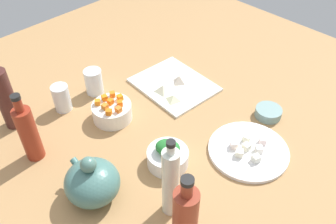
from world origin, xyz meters
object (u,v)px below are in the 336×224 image
Objects in this scene: drinking_glass_1 at (94,82)px; drinking_glass_0 at (62,98)px; bowl_carrots at (112,112)px; bowl_small_side at (268,112)px; bottle_2 at (28,133)px; bottle_0 at (185,218)px; bowl_greens at (168,158)px; plate_tofu at (248,150)px; bottle_3 at (171,182)px; teapot at (92,182)px; bottle_1 at (6,98)px; cutting_board at (174,85)px.

drinking_glass_0 is at bearing 89.44° from drinking_glass_1.
bowl_small_side is at bearing -133.75° from bowl_carrots.
drinking_glass_0 is (13.02, -18.49, -5.15)cm from bottle_2.
bowl_greens is at bearing -35.71° from bottle_0.
bottle_3 is (2.73, 32.30, 11.32)cm from plate_tofu.
bottle_0 is 10.28cm from bottle_3.
bottle_3 is at bearing -146.83° from teapot.
bowl_greens is at bearing 178.31° from bowl_carrots.
teapot is (15.89, 63.04, 4.37)cm from bowl_small_side.
bowl_carrots is 28.99cm from bottle_2.
drinking_glass_1 reaches higher than bowl_carrots.
drinking_glass_0 is 13.79cm from drinking_glass_1.
bottle_1 is (42.99, 2.02, 5.50)cm from teapot.
bowl_carrots is 0.51× the size of bottle_3.
bowl_small_side is 57.40cm from bottle_0.
cutting_board is 30.51cm from drinking_glass_1.
bowl_small_side is 0.38× the size of bottle_2.
bowl_carrots is 32.32cm from teapot.
bowl_greens is 28.14cm from bowl_carrots.
bowl_small_side is at bearing -121.35° from bottle_2.
drinking_glass_1 is (65.53, -20.46, -5.94)cm from bottle_0.
plate_tofu is 19.49cm from bowl_small_side.
drinking_glass_0 is 1.02× the size of drinking_glass_1.
bottle_3 reaches higher than bowl_greens.
bowl_greens reaches higher than plate_tofu.
teapot is (-21.78, 23.69, 3.01)cm from bowl_carrots.
drinking_glass_1 reaches higher than cutting_board.
plate_tofu is 26.06cm from bowl_greens.
teapot is 47.23cm from drinking_glass_1.
drinking_glass_1 reaches higher than bowl_small_side.
bowl_small_side is 0.53× the size of teapot.
cutting_board is at bearing -116.26° from drinking_glass_0.
cutting_board is 1.10× the size of bottle_3.
bottle_2 is (25.09, 4.21, 4.13)cm from teapot.
bottle_2 reaches higher than plate_tofu.
cutting_board is 1.71× the size of teapot.
teapot reaches higher than bowl_greens.
cutting_board is 28.48cm from bowl_carrots.
drinking_glass_0 is at bearing 10.92° from bowl_greens.
bowl_carrots is 1.40× the size of drinking_glass_1.
cutting_board is 1.21× the size of bottle_2.
teapot is at bearing 33.17° from bottle_3.
bottle_3 reaches higher than drinking_glass_0.
bottle_0 is at bearing 162.66° from drinking_glass_1.
drinking_glass_0 reaches higher than bowl_carrots.
bowl_small_side is at bearing -147.00° from drinking_glass_1.
bowl_carrots is 1.37× the size of drinking_glass_0.
bowl_carrots is 52.49cm from bottle_0.
cutting_board is at bearing -94.60° from bowl_carrots.
bottle_3 is at bearing 137.76° from bowl_greens.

